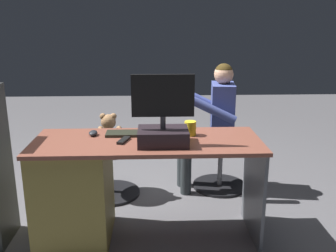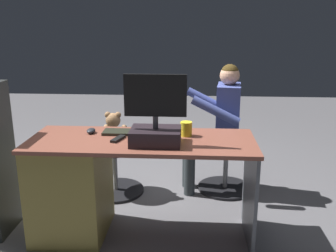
{
  "view_description": "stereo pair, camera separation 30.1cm",
  "coord_description": "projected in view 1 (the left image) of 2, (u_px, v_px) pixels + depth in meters",
  "views": [
    {
      "loc": [
        -0.05,
        2.82,
        1.56
      ],
      "look_at": [
        -0.16,
        -0.08,
        0.74
      ],
      "focal_mm": 40.63,
      "sensor_mm": 36.0,
      "label": 1
    },
    {
      "loc": [
        -0.35,
        2.81,
        1.56
      ],
      "look_at": [
        -0.16,
        -0.08,
        0.74
      ],
      "focal_mm": 40.63,
      "sensor_mm": 36.0,
      "label": 2
    }
  ],
  "objects": [
    {
      "name": "ground_plane",
      "position": [
        149.0,
        214.0,
        3.13
      ],
      "size": [
        10.0,
        10.0,
        0.0
      ],
      "primitive_type": "plane",
      "color": "#5A595D"
    },
    {
      "name": "desk",
      "position": [
        89.0,
        187.0,
        2.71
      ],
      "size": [
        1.58,
        0.61,
        0.75
      ],
      "color": "brown",
      "rests_on": "ground_plane"
    },
    {
      "name": "monitor",
      "position": [
        163.0,
        126.0,
        2.52
      ],
      "size": [
        0.41,
        0.25,
        0.47
      ],
      "color": "black",
      "rests_on": "desk"
    },
    {
      "name": "keyboard",
      "position": [
        135.0,
        133.0,
        2.75
      ],
      "size": [
        0.42,
        0.14,
        0.02
      ],
      "primitive_type": "cube",
      "color": "black",
      "rests_on": "desk"
    },
    {
      "name": "computer_mouse",
      "position": [
        93.0,
        133.0,
        2.73
      ],
      "size": [
        0.06,
        0.1,
        0.04
      ],
      "primitive_type": "ellipsoid",
      "color": "#23272D",
      "rests_on": "desk"
    },
    {
      "name": "cup",
      "position": [
        190.0,
        128.0,
        2.73
      ],
      "size": [
        0.08,
        0.08,
        0.1
      ],
      "primitive_type": "cylinder",
      "color": "yellow",
      "rests_on": "desk"
    },
    {
      "name": "tv_remote",
      "position": [
        124.0,
        140.0,
        2.6
      ],
      "size": [
        0.09,
        0.16,
        0.02
      ],
      "primitive_type": "cube",
      "rotation": [
        0.0,
        0.0,
        -0.31
      ],
      "color": "black",
      "rests_on": "desk"
    },
    {
      "name": "notebook_binder",
      "position": [
        162.0,
        139.0,
        2.62
      ],
      "size": [
        0.29,
        0.35,
        0.02
      ],
      "primitive_type": "cube",
      "rotation": [
        0.0,
        0.0,
        0.28
      ],
      "color": "beige",
      "rests_on": "desk"
    },
    {
      "name": "office_chair_teddy",
      "position": [
        110.0,
        168.0,
        3.43
      ],
      "size": [
        0.52,
        0.52,
        0.46
      ],
      "color": "black",
      "rests_on": "ground_plane"
    },
    {
      "name": "teddy_bear",
      "position": [
        109.0,
        132.0,
        3.35
      ],
      "size": [
        0.21,
        0.22,
        0.3
      ],
      "color": "#9E734C",
      "rests_on": "office_chair_teddy"
    },
    {
      "name": "visitor_chair",
      "position": [
        220.0,
        161.0,
        3.58
      ],
      "size": [
        0.51,
        0.51,
        0.46
      ],
      "color": "black",
      "rests_on": "ground_plane"
    },
    {
      "name": "person",
      "position": [
        213.0,
        118.0,
        3.45
      ],
      "size": [
        0.52,
        0.52,
        1.18
      ],
      "color": "#404D90",
      "rests_on": "ground_plane"
    }
  ]
}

